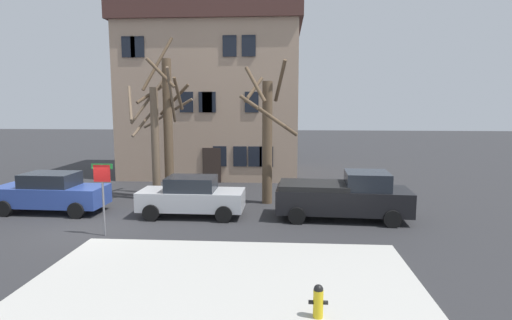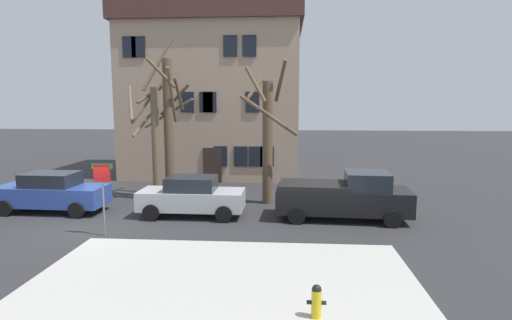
{
  "view_description": "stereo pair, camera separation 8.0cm",
  "coord_description": "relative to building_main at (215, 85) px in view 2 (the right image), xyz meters",
  "views": [
    {
      "loc": [
        7.38,
        -14.65,
        4.72
      ],
      "look_at": [
        6.24,
        2.02,
        2.46
      ],
      "focal_mm": 29.34,
      "sensor_mm": 36.0,
      "label": 1
    },
    {
      "loc": [
        7.46,
        -14.65,
        4.72
      ],
      "look_at": [
        6.24,
        2.02,
        2.46
      ],
      "focal_mm": 29.34,
      "sensor_mm": 36.0,
      "label": 2
    }
  ],
  "objects": [
    {
      "name": "car_silver_sedan",
      "position": [
        0.9,
        -11.31,
        -5.11
      ],
      "size": [
        4.37,
        1.96,
        1.69
      ],
      "color": "#B7BABF",
      "rests_on": "ground_plane"
    },
    {
      "name": "street_sign_pole",
      "position": [
        -1.66,
        -14.13,
        -4.11
      ],
      "size": [
        0.76,
        0.07,
        2.62
      ],
      "color": "slate",
      "rests_on": "ground_plane"
    },
    {
      "name": "ground_plane",
      "position": [
        -2.62,
        -13.61,
        -5.95
      ],
      "size": [
        120.0,
        120.0,
        0.0
      ],
      "primitive_type": "plane",
      "color": "#2D2D30"
    },
    {
      "name": "pickup_truck_black",
      "position": [
        7.21,
        -11.3,
        -5.0
      ],
      "size": [
        5.47,
        2.5,
        1.98
      ],
      "color": "black",
      "rests_on": "ground_plane"
    },
    {
      "name": "car_blue_sedan",
      "position": [
        -5.36,
        -11.07,
        -5.08
      ],
      "size": [
        4.74,
        2.11,
        1.74
      ],
      "color": "#2D4799",
      "rests_on": "ground_plane"
    },
    {
      "name": "tree_bare_far",
      "position": [
        3.96,
        -8.81,
        -2.69
      ],
      "size": [
        2.66,
        2.52,
        6.71
      ],
      "color": "brown",
      "rests_on": "ground_plane"
    },
    {
      "name": "tree_bare_near",
      "position": [
        -1.52,
        -8.39,
        -2.79
      ],
      "size": [
        3.16,
        3.17,
        6.4
      ],
      "color": "brown",
      "rests_on": "ground_plane"
    },
    {
      "name": "building_main",
      "position": [
        0.0,
        0.0,
        0.0
      ],
      "size": [
        11.58,
        7.94,
        11.72
      ],
      "color": "tan",
      "rests_on": "ground_plane"
    },
    {
      "name": "bicycle_leaning",
      "position": [
        -5.91,
        -9.25,
        -5.59
      ],
      "size": [
        1.68,
        0.59,
        1.03
      ],
      "color": "black",
      "rests_on": "ground_plane"
    },
    {
      "name": "fire_hydrant",
      "position": [
        5.52,
        -19.67,
        -5.45
      ],
      "size": [
        0.42,
        0.22,
        0.74
      ],
      "color": "gold",
      "rests_on": "sidewalk_slab"
    },
    {
      "name": "tree_bare_mid",
      "position": [
        -0.98,
        -8.05,
        -2.13
      ],
      "size": [
        2.49,
        2.36,
        8.04
      ],
      "color": "brown",
      "rests_on": "ground_plane"
    },
    {
      "name": "sidewalk_slab",
      "position": [
        3.23,
        -19.18,
        -5.89
      ],
      "size": [
        10.17,
        8.72,
        0.12
      ],
      "primitive_type": "cube",
      "color": "#B7B5AD",
      "rests_on": "ground_plane"
    }
  ]
}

